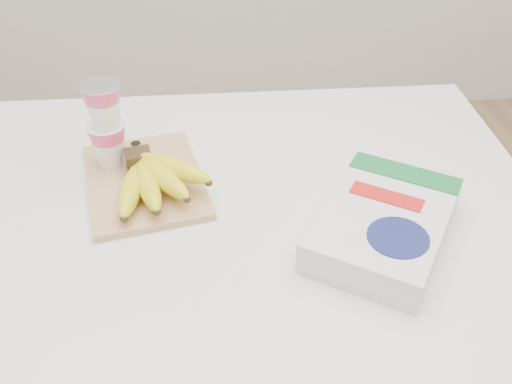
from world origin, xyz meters
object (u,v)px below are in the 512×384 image
at_px(table, 215,358).
at_px(bananas, 153,179).
at_px(yogurt_stack, 106,123).
at_px(cereal_box, 384,224).
at_px(cutting_board, 145,181).

height_order(table, bananas, bananas).
xyz_separation_m(table, yogurt_stack, (-0.18, 0.12, 0.58)).
xyz_separation_m(yogurt_stack, cereal_box, (0.48, -0.24, -0.08)).
height_order(yogurt_stack, cereal_box, yogurt_stack).
xyz_separation_m(table, cutting_board, (-0.11, 0.06, 0.48)).
relative_size(cutting_board, cereal_box, 0.84).
bearing_deg(bananas, cutting_board, 117.56).
bearing_deg(yogurt_stack, table, -33.42).
xyz_separation_m(cutting_board, cereal_box, (0.41, -0.19, 0.02)).
distance_m(table, cereal_box, 0.60).
relative_size(table, cereal_box, 3.64).
height_order(table, cereal_box, cereal_box).
height_order(bananas, cereal_box, bananas).
relative_size(cutting_board, bananas, 1.42).
distance_m(cutting_board, bananas, 0.06).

